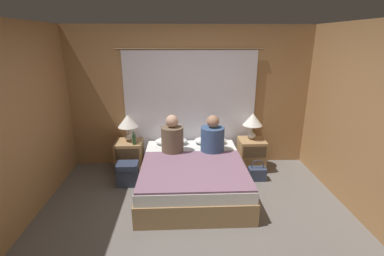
{
  "coord_description": "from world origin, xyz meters",
  "views": [
    {
      "loc": [
        -0.18,
        -2.95,
        2.28
      ],
      "look_at": [
        0.0,
        1.19,
        0.93
      ],
      "focal_mm": 26.0,
      "sensor_mm": 36.0,
      "label": 1
    }
  ],
  "objects_px": {
    "pillow_right": "(210,140)",
    "nightstand_right": "(251,154)",
    "backpack_on_floor": "(128,172)",
    "pillow_left": "(171,141)",
    "person_right_in_bed": "(212,138)",
    "lamp_left": "(128,122)",
    "handbag_on_floor": "(257,173)",
    "person_left_in_bed": "(172,138)",
    "nightstand_left": "(130,156)",
    "lamp_right": "(253,121)",
    "bed": "(193,176)",
    "beer_bottle_on_left_stand": "(134,139)"
  },
  "relations": [
    {
      "from": "person_left_in_bed",
      "to": "beer_bottle_on_left_stand",
      "type": "xyz_separation_m",
      "value": [
        -0.65,
        0.18,
        -0.08
      ]
    },
    {
      "from": "nightstand_right",
      "to": "backpack_on_floor",
      "type": "relative_size",
      "value": 1.47
    },
    {
      "from": "pillow_right",
      "to": "person_right_in_bed",
      "type": "xyz_separation_m",
      "value": [
        -0.01,
        -0.37,
        0.19
      ]
    },
    {
      "from": "person_left_in_bed",
      "to": "beer_bottle_on_left_stand",
      "type": "height_order",
      "value": "person_left_in_bed"
    },
    {
      "from": "nightstand_left",
      "to": "handbag_on_floor",
      "type": "height_order",
      "value": "nightstand_left"
    },
    {
      "from": "bed",
      "to": "handbag_on_floor",
      "type": "bearing_deg",
      "value": 14.49
    },
    {
      "from": "bed",
      "to": "lamp_left",
      "type": "height_order",
      "value": "lamp_left"
    },
    {
      "from": "nightstand_left",
      "to": "lamp_left",
      "type": "bearing_deg",
      "value": 90.0
    },
    {
      "from": "pillow_left",
      "to": "pillow_right",
      "type": "bearing_deg",
      "value": 0.0
    },
    {
      "from": "lamp_left",
      "to": "pillow_right",
      "type": "xyz_separation_m",
      "value": [
        1.43,
        0.0,
        -0.36
      ]
    },
    {
      "from": "lamp_left",
      "to": "handbag_on_floor",
      "type": "height_order",
      "value": "lamp_left"
    },
    {
      "from": "bed",
      "to": "nightstand_left",
      "type": "bearing_deg",
      "value": 147.39
    },
    {
      "from": "nightstand_left",
      "to": "person_left_in_bed",
      "type": "height_order",
      "value": "person_left_in_bed"
    },
    {
      "from": "pillow_right",
      "to": "person_left_in_bed",
      "type": "height_order",
      "value": "person_left_in_bed"
    },
    {
      "from": "nightstand_left",
      "to": "lamp_right",
      "type": "bearing_deg",
      "value": 1.54
    },
    {
      "from": "person_right_in_bed",
      "to": "backpack_on_floor",
      "type": "distance_m",
      "value": 1.48
    },
    {
      "from": "pillow_right",
      "to": "nightstand_right",
      "type": "bearing_deg",
      "value": -4.69
    },
    {
      "from": "lamp_right",
      "to": "backpack_on_floor",
      "type": "relative_size",
      "value": 1.21
    },
    {
      "from": "bed",
      "to": "person_left_in_bed",
      "type": "bearing_deg",
      "value": 129.23
    },
    {
      "from": "lamp_right",
      "to": "pillow_left",
      "type": "bearing_deg",
      "value": 179.91
    },
    {
      "from": "pillow_right",
      "to": "pillow_left",
      "type": "bearing_deg",
      "value": 180.0
    },
    {
      "from": "beer_bottle_on_left_stand",
      "to": "pillow_right",
      "type": "bearing_deg",
      "value": 8.4
    },
    {
      "from": "lamp_right",
      "to": "backpack_on_floor",
      "type": "height_order",
      "value": "lamp_right"
    },
    {
      "from": "nightstand_right",
      "to": "pillow_right",
      "type": "relative_size",
      "value": 0.99
    },
    {
      "from": "nightstand_left",
      "to": "person_right_in_bed",
      "type": "distance_m",
      "value": 1.52
    },
    {
      "from": "pillow_right",
      "to": "person_right_in_bed",
      "type": "relative_size",
      "value": 0.92
    },
    {
      "from": "lamp_left",
      "to": "backpack_on_floor",
      "type": "distance_m",
      "value": 0.87
    },
    {
      "from": "lamp_left",
      "to": "beer_bottle_on_left_stand",
      "type": "distance_m",
      "value": 0.33
    },
    {
      "from": "nightstand_left",
      "to": "person_left_in_bed",
      "type": "relative_size",
      "value": 0.89
    },
    {
      "from": "nightstand_right",
      "to": "handbag_on_floor",
      "type": "xyz_separation_m",
      "value": [
        0.01,
        -0.41,
        -0.17
      ]
    },
    {
      "from": "pillow_left",
      "to": "person_right_in_bed",
      "type": "xyz_separation_m",
      "value": [
        0.68,
        -0.37,
        0.19
      ]
    },
    {
      "from": "lamp_left",
      "to": "handbag_on_floor",
      "type": "xyz_separation_m",
      "value": [
        2.18,
        -0.47,
        -0.78
      ]
    },
    {
      "from": "beer_bottle_on_left_stand",
      "to": "handbag_on_floor",
      "type": "bearing_deg",
      "value": -7.69
    },
    {
      "from": "lamp_left",
      "to": "pillow_left",
      "type": "bearing_deg",
      "value": 0.17
    },
    {
      "from": "bed",
      "to": "person_right_in_bed",
      "type": "xyz_separation_m",
      "value": [
        0.34,
        0.39,
        0.49
      ]
    },
    {
      "from": "nightstand_left",
      "to": "beer_bottle_on_left_stand",
      "type": "bearing_deg",
      "value": -48.4
    },
    {
      "from": "lamp_right",
      "to": "pillow_right",
      "type": "distance_m",
      "value": 0.82
    },
    {
      "from": "person_left_in_bed",
      "to": "backpack_on_floor",
      "type": "bearing_deg",
      "value": -166.27
    },
    {
      "from": "person_left_in_bed",
      "to": "nightstand_right",
      "type": "bearing_deg",
      "value": 12.43
    },
    {
      "from": "lamp_right",
      "to": "handbag_on_floor",
      "type": "relative_size",
      "value": 1.28
    },
    {
      "from": "bed",
      "to": "pillow_right",
      "type": "distance_m",
      "value": 0.88
    },
    {
      "from": "pillow_left",
      "to": "person_left_in_bed",
      "type": "distance_m",
      "value": 0.42
    },
    {
      "from": "nightstand_left",
      "to": "person_right_in_bed",
      "type": "height_order",
      "value": "person_right_in_bed"
    },
    {
      "from": "pillow_right",
      "to": "lamp_left",
      "type": "bearing_deg",
      "value": -179.91
    },
    {
      "from": "nightstand_left",
      "to": "person_right_in_bed",
      "type": "relative_size",
      "value": 0.9
    },
    {
      "from": "person_right_in_bed",
      "to": "handbag_on_floor",
      "type": "height_order",
      "value": "person_right_in_bed"
    },
    {
      "from": "lamp_left",
      "to": "person_left_in_bed",
      "type": "distance_m",
      "value": 0.87
    },
    {
      "from": "pillow_right",
      "to": "person_left_in_bed",
      "type": "bearing_deg",
      "value": -150.81
    },
    {
      "from": "lamp_right",
      "to": "person_right_in_bed",
      "type": "relative_size",
      "value": 0.74
    },
    {
      "from": "pillow_left",
      "to": "handbag_on_floor",
      "type": "distance_m",
      "value": 1.57
    }
  ]
}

